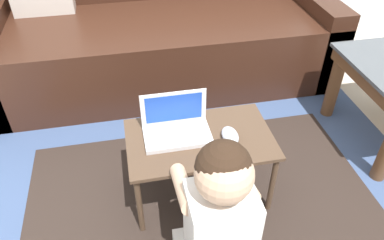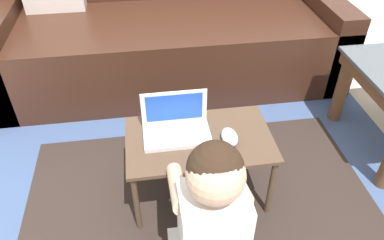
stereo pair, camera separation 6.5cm
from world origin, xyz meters
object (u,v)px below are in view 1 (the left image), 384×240
object	(u,v)px
person_seated	(220,224)
couch	(158,35)
laptop	(176,129)
computer_mouse	(230,135)
laptop_desk	(200,144)

from	to	relation	value
person_seated	couch	bearing A→B (deg)	90.21
laptop	person_seated	xyz separation A→B (m)	(0.07, -0.46, -0.05)
computer_mouse	person_seated	size ratio (longest dim) A/B	0.17
computer_mouse	person_seated	bearing A→B (deg)	-110.61
laptop_desk	person_seated	world-z (taller)	person_seated
couch	laptop_desk	bearing A→B (deg)	-88.46
laptop_desk	computer_mouse	size ratio (longest dim) A/B	5.39
laptop_desk	person_seated	size ratio (longest dim) A/B	0.91
computer_mouse	couch	bearing A→B (deg)	97.48
laptop_desk	computer_mouse	world-z (taller)	computer_mouse
laptop	person_seated	bearing A→B (deg)	-81.66
couch	laptop_desk	world-z (taller)	couch
couch	person_seated	xyz separation A→B (m)	(0.01, -1.53, 0.04)
couch	person_seated	world-z (taller)	couch
laptop	computer_mouse	distance (m)	0.22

